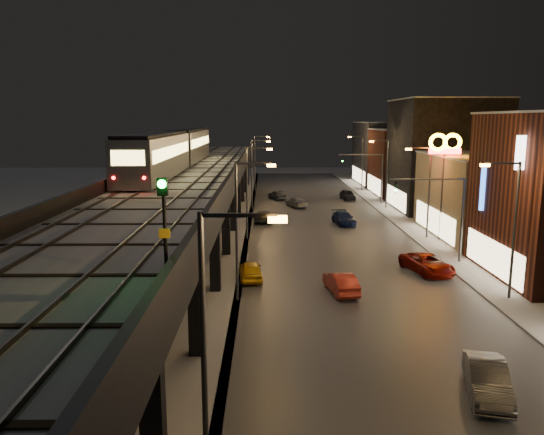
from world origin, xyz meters
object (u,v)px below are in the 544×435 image
object	(u,v)px
car_near_white	(341,283)
car_onc_silver	(487,381)
subway_train	(175,149)
car_onc_red	(348,195)
car_far_white	(277,195)
rail_signal	(164,206)
car_onc_white	(344,219)
sign_citgo	(529,174)
car_onc_dark	(427,264)
car_taxi	(251,271)
car_mid_dark	(296,203)
car_mid_silver	(264,217)

from	to	relation	value
car_near_white	car_onc_silver	world-z (taller)	car_onc_silver
subway_train	car_onc_red	xyz separation A→B (m)	(21.56, 19.81, -7.79)
car_far_white	rail_signal	bearing A→B (deg)	65.58
subway_train	car_onc_white	world-z (taller)	subway_train
sign_citgo	car_onc_dark	bearing A→B (deg)	139.85
subway_train	car_onc_red	bearing A→B (deg)	42.58
rail_signal	subway_train	bearing A→B (deg)	99.11
car_near_white	car_far_white	world-z (taller)	car_near_white
rail_signal	car_near_white	size ratio (longest dim) A/B	0.74
rail_signal	car_taxi	bearing A→B (deg)	84.12
car_taxi	sign_citgo	world-z (taller)	sign_citgo
car_near_white	car_onc_red	bearing A→B (deg)	-108.20
car_onc_dark	car_onc_red	bearing A→B (deg)	75.20
rail_signal	car_onc_dark	size ratio (longest dim) A/B	0.61
car_onc_dark	subway_train	bearing A→B (deg)	125.66
car_far_white	sign_citgo	distance (m)	45.69
car_near_white	sign_citgo	bearing A→B (deg)	172.81
rail_signal	car_taxi	world-z (taller)	rail_signal
car_near_white	sign_citgo	size ratio (longest dim) A/B	0.40
car_onc_dark	car_onc_white	bearing A→B (deg)	85.47
rail_signal	car_mid_dark	xyz separation A→B (m)	(7.29, 53.19, -8.21)
subway_train	car_far_white	size ratio (longest dim) A/B	9.71
subway_train	car_onc_silver	xyz separation A→B (m)	(18.99, -36.02, -7.78)
subway_train	rail_signal	bearing A→B (deg)	-80.89
car_mid_dark	car_far_white	size ratio (longest dim) A/B	1.12
car_taxi	car_onc_dark	world-z (taller)	car_onc_dark
car_far_white	car_onc_dark	world-z (taller)	car_onc_dark
car_near_white	car_onc_white	bearing A→B (deg)	-107.65
car_far_white	car_onc_red	world-z (taller)	car_onc_red
car_taxi	car_onc_red	size ratio (longest dim) A/B	0.94
car_onc_red	sign_citgo	xyz separation A→B (m)	(5.44, -41.83, 7.33)
car_mid_dark	subway_train	bearing A→B (deg)	27.47
car_near_white	car_onc_red	distance (m)	42.76
car_far_white	car_onc_white	xyz separation A→B (m)	(7.00, -19.02, 0.01)
car_mid_dark	car_near_white	bearing A→B (deg)	74.93
car_onc_white	car_onc_red	xyz separation A→B (m)	(3.26, 18.58, 0.04)
car_far_white	car_onc_dark	bearing A→B (deg)	85.87
subway_train	car_taxi	world-z (taller)	subway_train
car_mid_dark	car_onc_silver	size ratio (longest dim) A/B	1.00
subway_train	car_onc_dark	world-z (taller)	subway_train
car_onc_silver	car_mid_silver	bearing A→B (deg)	117.47
car_onc_red	car_far_white	bearing A→B (deg)	172.34
sign_citgo	car_taxi	bearing A→B (deg)	171.72
car_mid_silver	car_far_white	world-z (taller)	car_far_white
car_taxi	car_onc_silver	world-z (taller)	car_onc_silver
sign_citgo	car_onc_red	bearing A→B (deg)	97.41
car_taxi	car_onc_red	distance (m)	41.26
car_mid_silver	car_onc_red	size ratio (longest dim) A/B	1.06
car_taxi	car_mid_dark	world-z (taller)	car_taxi
car_near_white	car_mid_dark	size ratio (longest dim) A/B	0.95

